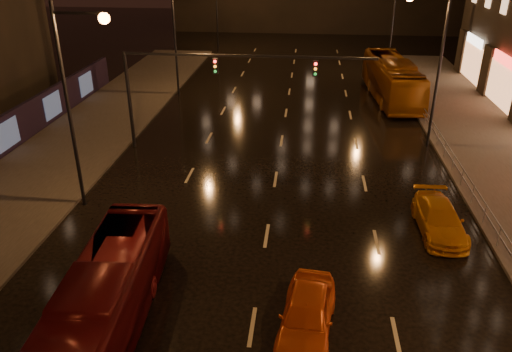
% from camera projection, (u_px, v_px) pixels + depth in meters
% --- Properties ---
extents(ground, '(140.00, 140.00, 0.00)m').
position_uv_depth(ground, '(280.00, 152.00, 32.00)').
color(ground, black).
rests_on(ground, ground).
extents(sidewalk_left, '(7.00, 70.00, 0.15)m').
position_uv_depth(sidewalk_left, '(41.00, 175.00, 28.75)').
color(sidewalk_left, '#38332D').
rests_on(sidewalk_left, ground).
extents(traffic_signal, '(15.31, 0.32, 6.20)m').
position_uv_depth(traffic_signal, '(199.00, 77.00, 30.43)').
color(traffic_signal, black).
rests_on(traffic_signal, ground).
extents(railing_right, '(0.05, 56.00, 1.00)m').
position_uv_depth(railing_right, '(454.00, 158.00, 28.87)').
color(railing_right, '#99999E').
rests_on(railing_right, sidewalk_right).
extents(bus_red, '(2.91, 9.98, 2.74)m').
position_uv_depth(bus_red, '(106.00, 299.00, 16.88)').
color(bus_red, '#540C0E').
rests_on(bus_red, ground).
extents(bus_curb, '(3.77, 12.41, 3.41)m').
position_uv_depth(bus_curb, '(392.00, 79.00, 41.86)').
color(bus_curb, '#82430D').
rests_on(bus_curb, ground).
extents(taxi_near, '(2.29, 4.62, 1.51)m').
position_uv_depth(taxi_near, '(307.00, 315.00, 17.10)').
color(taxi_near, '#D44F13').
rests_on(taxi_near, ground).
extents(taxi_far, '(1.99, 4.68, 1.35)m').
position_uv_depth(taxi_far, '(439.00, 219.00, 23.07)').
color(taxi_far, orange).
rests_on(taxi_far, ground).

